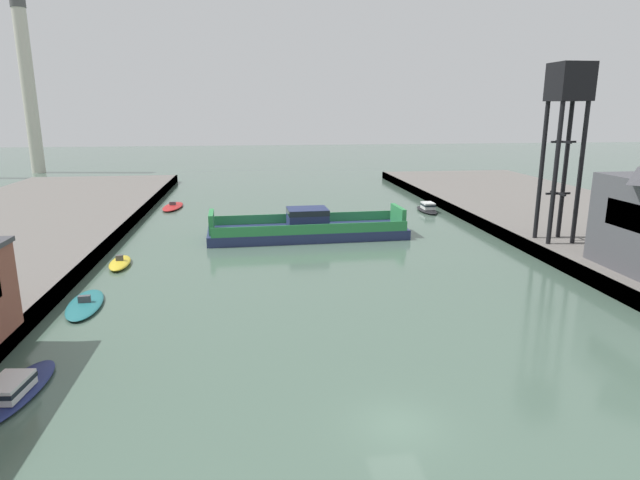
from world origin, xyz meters
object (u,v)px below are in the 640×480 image
moored_boat_near_right (13,390)px  chain_ferry (308,228)px  moored_boat_mid_right (173,206)px  crane_tower (568,102)px  moored_boat_mid_left (85,304)px  moored_boat_far_left (120,263)px  moored_boat_near_left (427,208)px  smokestack_distant_b (28,84)px

moored_boat_near_right → chain_ferry: bearing=60.5°
moored_boat_mid_right → crane_tower: (42.42, -31.26, 14.89)m
moored_boat_mid_right → crane_tower: crane_tower is taller
chain_ferry → moored_boat_mid_right: size_ratio=2.90×
chain_ferry → moored_boat_mid_right: chain_ferry is taller
moored_boat_near_right → moored_boat_mid_right: 54.32m
moored_boat_mid_left → moored_boat_far_left: moored_boat_far_left is taller
chain_ferry → moored_boat_mid_left: 27.64m
moored_boat_mid_right → moored_boat_far_left: bearing=-91.6°
moored_boat_near_left → smokestack_distant_b: (-74.21, 58.70, 19.44)m
smokestack_distant_b → crane_tower: bearing=-45.9°
moored_boat_mid_left → moored_boat_far_left: size_ratio=1.33×
moored_boat_near_right → crane_tower: (43.14, 23.06, 14.69)m
crane_tower → smokestack_distant_b: bearing=134.1°
smokestack_distant_b → moored_boat_near_right: bearing=-70.8°
moored_boat_near_left → crane_tower: bearing=-76.8°
moored_boat_far_left → smokestack_distant_b: bearing=114.2°
moored_boat_near_right → moored_boat_mid_right: moored_boat_near_right is taller
moored_boat_near_left → moored_boat_far_left: (-37.73, -22.55, -0.25)m
chain_ferry → moored_boat_mid_left: (-18.99, -20.07, -0.84)m
moored_boat_mid_left → moored_boat_near_left: bearing=41.5°
chain_ferry → moored_boat_near_right: size_ratio=3.09×
moored_boat_near_left → smokestack_distant_b: size_ratio=0.17×
moored_boat_near_right → moored_boat_mid_right: bearing=89.2°
moored_boat_mid_right → smokestack_distant_b: size_ratio=0.21×
crane_tower → moored_boat_mid_left: bearing=-167.0°
moored_boat_mid_left → smokestack_distant_b: (-36.40, 92.15, 19.77)m
chain_ferry → moored_boat_near_left: bearing=35.4°
moored_boat_far_left → crane_tower: bearing=-1.2°
moored_boat_near_left → crane_tower: size_ratio=0.37×
moored_boat_near_left → moored_boat_mid_right: bearing=168.1°
moored_boat_mid_left → crane_tower: (43.33, 9.97, 14.92)m
moored_boat_far_left → smokestack_distant_b: smokestack_distant_b is taller
moored_boat_near_left → moored_boat_near_right: size_ratio=0.86×
chain_ferry → moored_boat_near_left: (18.82, 13.38, -0.52)m
moored_boat_near_left → moored_boat_near_right: bearing=-129.0°
moored_boat_near_right → crane_tower: size_ratio=0.43×
moored_boat_near_right → smokestack_distant_b: 113.11m
moored_boat_near_right → smokestack_distant_b: bearing=109.2°
chain_ferry → moored_boat_mid_left: chain_ferry is taller
moored_boat_far_left → moored_boat_mid_right: bearing=88.4°
moored_boat_mid_right → smokestack_distant_b: smokestack_distant_b is taller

